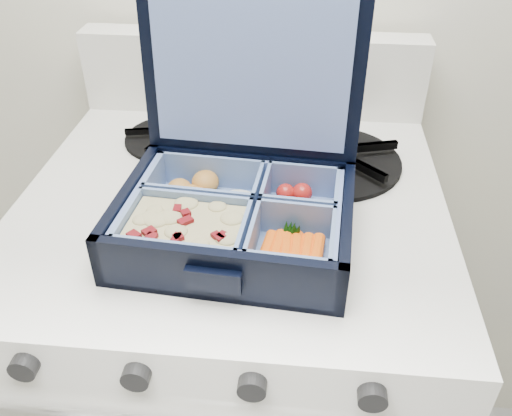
# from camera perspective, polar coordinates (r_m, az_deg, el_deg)

# --- Properties ---
(stove) EXTENTS (0.55, 0.55, 0.82)m
(stove) POSITION_cam_1_polar(r_m,az_deg,el_deg) (1.00, -1.79, -18.01)
(stove) COLOR white
(stove) RESTS_ON floor
(bento_box) EXTENTS (0.27, 0.22, 0.06)m
(bento_box) POSITION_cam_1_polar(r_m,az_deg,el_deg) (0.61, -2.20, -1.13)
(bento_box) COLOR black
(bento_box) RESTS_ON stove
(burner_grate) EXTENTS (0.25, 0.25, 0.03)m
(burner_grate) POSITION_cam_1_polar(r_m,az_deg,el_deg) (0.77, 7.82, 5.66)
(burner_grate) COLOR black
(burner_grate) RESTS_ON stove
(burner_grate_rear) EXTENTS (0.18, 0.18, 0.02)m
(burner_grate_rear) POSITION_cam_1_polar(r_m,az_deg,el_deg) (0.84, -8.57, 7.69)
(burner_grate_rear) COLOR black
(burner_grate_rear) RESTS_ON stove
(fork) EXTENTS (0.08, 0.16, 0.01)m
(fork) POSITION_cam_1_polar(r_m,az_deg,el_deg) (0.74, 6.14, 3.37)
(fork) COLOR silver
(fork) RESTS_ON stove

